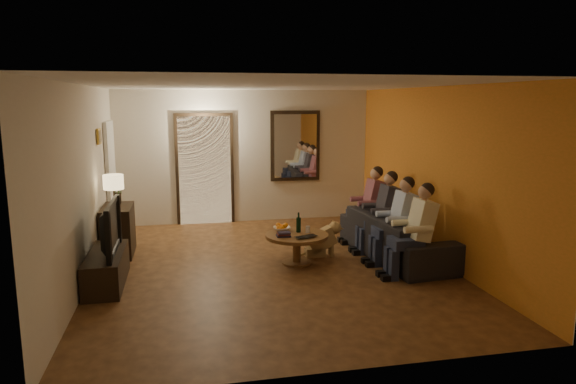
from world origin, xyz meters
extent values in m
cube|color=#422712|center=(0.00, 0.00, 0.00)|extent=(5.00, 6.00, 0.01)
cube|color=white|center=(0.00, 0.00, 2.60)|extent=(5.00, 6.00, 0.01)
cube|color=beige|center=(0.00, 3.00, 1.30)|extent=(5.00, 0.02, 2.60)
cube|color=beige|center=(0.00, -3.00, 1.30)|extent=(5.00, 0.02, 2.60)
cube|color=beige|center=(-2.50, 0.00, 1.30)|extent=(0.02, 6.00, 2.60)
cube|color=beige|center=(2.50, 0.00, 1.30)|extent=(0.02, 6.00, 2.60)
cube|color=orange|center=(2.49, 0.00, 1.30)|extent=(0.01, 6.00, 2.60)
cube|color=#FFE0A5|center=(-0.80, 2.98, 1.05)|extent=(1.00, 0.06, 2.10)
cube|color=black|center=(-0.80, 2.97, 1.05)|extent=(1.12, 0.04, 2.22)
cube|color=silver|center=(-0.55, 2.98, 0.90)|extent=(0.45, 0.03, 1.70)
cube|color=black|center=(1.00, 2.96, 1.50)|extent=(1.00, 0.05, 1.40)
cube|color=white|center=(1.00, 2.93, 1.50)|extent=(0.86, 0.02, 1.26)
cube|color=white|center=(-2.46, 2.30, 1.02)|extent=(0.06, 0.85, 2.04)
cube|color=#B28C33|center=(-2.47, 1.30, 1.85)|extent=(0.03, 0.28, 0.24)
cube|color=brown|center=(-2.46, 1.30, 1.85)|extent=(0.01, 0.22, 0.18)
cube|color=black|center=(-2.25, 1.13, 0.38)|extent=(0.45, 0.87, 0.77)
cube|color=black|center=(-2.25, -0.26, 0.22)|extent=(0.45, 1.31, 0.44)
imported|color=black|center=(-2.25, -0.26, 0.77)|extent=(1.16, 0.15, 0.67)
imported|color=black|center=(1.97, 0.11, 0.34)|extent=(2.39, 1.12, 0.67)
cylinder|color=brown|center=(0.39, 0.11, 0.23)|extent=(1.14, 1.14, 0.45)
imported|color=white|center=(0.21, 0.33, 0.48)|extent=(0.26, 0.26, 0.06)
cylinder|color=silver|center=(0.57, 0.16, 0.50)|extent=(0.06, 0.06, 0.10)
imported|color=black|center=(0.49, -0.17, 0.46)|extent=(0.38, 0.31, 0.03)
camera|label=1|loc=(-1.23, -7.06, 2.39)|focal=32.00mm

